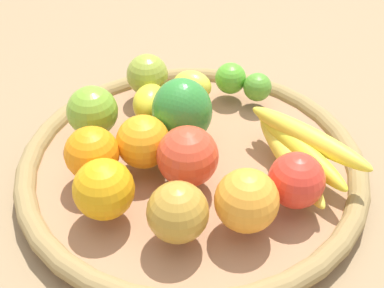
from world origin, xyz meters
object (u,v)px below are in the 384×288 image
Objects in this scene: orange_3 at (143,142)px; orange_1 at (104,189)px; apple_4 at (182,213)px; apple_1 at (92,111)px; orange_2 at (247,201)px; apple_3 at (147,75)px; lime_1 at (257,87)px; bell_pepper at (182,111)px; lime_0 at (231,78)px; orange_0 at (92,153)px; apple_2 at (296,180)px; apple_0 at (191,157)px; lemon_1 at (150,103)px; banana_bunch at (299,149)px; lemon_0 at (192,85)px.

orange_1 is at bearing 162.76° from orange_3.
apple_1 is at bearing 40.23° from apple_4.
apple_1 is 0.96× the size of orange_2.
apple_3 is 0.17m from lime_1.
orange_1 is 0.77× the size of bell_pepper.
orange_3 is at bearing 29.13° from apple_4.
orange_1 is at bearing -116.26° from bell_pepper.
bell_pepper is at bearing 154.82° from lime_0.
orange_0 is 0.94× the size of orange_2.
apple_1 is at bearing 151.97° from apple_3.
orange_1 is at bearing 100.96° from apple_2.
orange_3 reaches higher than apple_3.
lime_1 is 0.58× the size of orange_2.
apple_0 is 0.82× the size of bell_pepper.
orange_0 is (0.02, 0.26, 0.00)m from apple_2.
orange_0 reaches higher than lime_1.
apple_2 reaches higher than lemon_1.
bell_pepper is (0.15, -0.07, 0.01)m from orange_1.
apple_1 is 0.10m from orange_3.
apple_4 is 0.95× the size of orange_2.
apple_4 is 1.45× the size of lime_0.
apple_1 reaches higher than orange_0.
orange_3 is 1.01× the size of orange_0.
banana_bunch reaches higher than lemon_0.
lime_0 is at bearing 30.90° from banana_bunch.
lemon_0 is at bearing 94.42° from lime_1.
lime_0 is at bearing -25.60° from orange_1.
apple_2 is at bearing -158.57° from lime_0.
apple_4 is at bearing -162.27° from apple_3.
apple_4 is at bearing 109.41° from orange_2.
orange_3 is 1.45× the size of lime_0.
banana_bunch is 2.32× the size of apple_0.
orange_0 is at bearing 72.18° from orange_2.
apple_4 is 0.23m from lemon_1.
orange_3 is (-0.06, -0.08, -0.00)m from apple_1.
banana_bunch is 2.47× the size of orange_1.
orange_0 is (-0.20, 0.04, 0.00)m from apple_3.
lemon_0 is (0.25, -0.07, -0.01)m from orange_1.
apple_4 is at bearing -179.59° from apple_0.
lime_1 is at bearing -64.37° from apple_1.
banana_bunch is 0.27m from orange_0.
banana_bunch is 0.19m from lime_0.
bell_pepper is at bearing 137.38° from lime_1.
apple_4 is 0.10m from orange_1.
lemon_0 is 0.78× the size of apple_0.
orange_3 is 0.22m from lime_1.
lemon_1 is (0.15, 0.20, -0.01)m from apple_2.
bell_pepper is at bearing -130.89° from lemon_1.
orange_3 reaches higher than banana_bunch.
apple_1 is 0.92× the size of apple_0.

